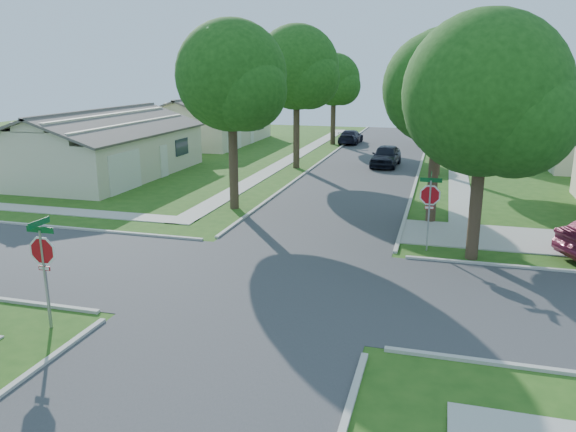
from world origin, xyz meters
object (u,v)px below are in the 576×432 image
(tree_ne_corner, at_px, (487,102))
(tree_e_mid, at_px, (444,75))
(stop_sign_sw, at_px, (43,255))
(car_curb_west, at_px, (351,137))
(stop_sign_ne, at_px, (430,198))
(tree_e_far, at_px, (445,77))
(tree_w_near, at_px, (233,81))
(car_curb_east, at_px, (386,156))
(tree_e_near, at_px, (440,94))
(tree_w_mid, at_px, (298,71))
(tree_w_far, at_px, (334,82))
(house_nw_far, at_px, (208,126))
(house_nw_near, at_px, (102,152))

(tree_ne_corner, bearing_deg, tree_e_mid, 95.45)
(stop_sign_sw, bearing_deg, car_curb_west, 87.83)
(stop_sign_ne, height_order, car_curb_west, stop_sign_ne)
(tree_e_far, xyz_separation_m, tree_w_near, (-9.40, -25.00, 0.14))
(stop_sign_ne, height_order, tree_ne_corner, tree_ne_corner)
(tree_e_far, bearing_deg, tree_ne_corner, -86.91)
(tree_e_far, bearing_deg, car_curb_east, -108.37)
(stop_sign_ne, relative_size, tree_e_near, 0.36)
(tree_e_near, distance_m, tree_w_mid, 15.26)
(stop_sign_sw, xyz_separation_m, tree_w_far, (0.05, 38.71, 3.48))
(stop_sign_ne, bearing_deg, tree_w_near, 155.26)
(stop_sign_ne, distance_m, tree_e_mid, 16.84)
(tree_ne_corner, distance_m, car_curb_east, 20.37)
(tree_ne_corner, height_order, car_curb_west, tree_ne_corner)
(stop_sign_sw, height_order, tree_e_far, tree_e_far)
(tree_e_near, xyz_separation_m, tree_ne_corner, (1.61, -4.80, -0.05))
(stop_sign_sw, bearing_deg, tree_ne_corner, 38.84)
(tree_w_mid, relative_size, car_curb_east, 2.18)
(tree_e_mid, bearing_deg, tree_ne_corner, -84.55)
(tree_e_mid, relative_size, house_nw_far, 0.68)
(stop_sign_ne, relative_size, tree_e_mid, 0.32)
(tree_w_far, relative_size, car_curb_west, 1.85)
(tree_e_near, height_order, tree_w_far, tree_e_near)
(tree_ne_corner, relative_size, house_nw_far, 0.64)
(car_curb_east, bearing_deg, stop_sign_ne, -76.23)
(stop_sign_sw, xyz_separation_m, car_curb_west, (1.50, 39.55, -1.40))
(tree_w_far, bearing_deg, car_curb_east, -61.33)
(tree_e_near, height_order, car_curb_east, tree_e_near)
(house_nw_near, bearing_deg, stop_sign_ne, -26.46)
(tree_e_near, xyz_separation_m, house_nw_far, (-20.74, 22.99, -4.13))
(tree_e_mid, distance_m, house_nw_far, 23.95)
(tree_w_mid, distance_m, house_nw_near, 13.77)
(tree_e_near, distance_m, tree_w_near, 9.41)
(tree_e_mid, relative_size, tree_w_mid, 0.96)
(tree_e_near, relative_size, car_curb_east, 1.89)
(tree_w_far, xyz_separation_m, house_nw_far, (-11.34, -2.01, -3.99))
(house_nw_far, bearing_deg, stop_sign_sw, -72.90)
(tree_w_near, xyz_separation_m, house_nw_near, (-11.35, 5.99, -4.60))
(house_nw_near, bearing_deg, car_curb_west, 57.21)
(tree_e_mid, xyz_separation_m, tree_ne_corner, (1.60, -16.80, -0.66))
(tree_e_mid, height_order, tree_ne_corner, tree_e_mid)
(tree_w_far, distance_m, car_curb_west, 5.16)
(tree_w_near, height_order, tree_w_far, tree_w_near)
(stop_sign_ne, bearing_deg, house_nw_near, 153.54)
(tree_e_near, distance_m, tree_e_far, 25.00)
(tree_e_far, xyz_separation_m, tree_w_far, (-9.40, -0.00, -0.47))
(stop_sign_sw, xyz_separation_m, tree_w_mid, (0.06, 25.71, 4.46))
(tree_e_near, height_order, tree_e_far, tree_e_far)
(tree_e_mid, distance_m, tree_e_far, 13.00)
(house_nw_near, relative_size, car_curb_east, 3.10)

